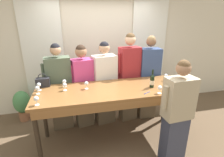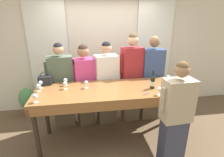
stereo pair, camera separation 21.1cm
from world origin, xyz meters
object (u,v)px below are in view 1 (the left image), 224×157
(guest_striped_shirt, at_px, (129,78))
(host_pouring, at_px, (177,113))
(guest_olive_jacket, at_px, (60,88))
(wine_glass_front_right, at_px, (166,76))
(wine_glass_front_mid, at_px, (36,99))
(wine_glass_back_mid, at_px, (39,85))
(guest_navy_coat, at_px, (148,78))
(handbag, at_px, (43,82))
(wine_glass_front_left, at_px, (180,80))
(tasting_bar, at_px, (114,95))
(guest_cream_sweater, at_px, (105,84))
(wine_glass_back_right, at_px, (65,85))
(guest_pink_top, at_px, (83,86))
(wine_glass_back_left, at_px, (37,88))
(wine_glass_center_right, at_px, (160,88))
(potted_plant, at_px, (22,104))
(wine_bottle, at_px, (152,81))
(wine_glass_center_mid, at_px, (86,84))
(wine_glass_center_left, at_px, (64,82))

(guest_striped_shirt, distance_m, host_pouring, 1.33)
(guest_olive_jacket, bearing_deg, wine_glass_front_right, -13.17)
(wine_glass_front_mid, relative_size, guest_striped_shirt, 0.07)
(wine_glass_front_right, bearing_deg, wine_glass_front_mid, -167.92)
(wine_glass_back_mid, xyz_separation_m, guest_navy_coat, (2.12, 0.41, -0.20))
(handbag, distance_m, wine_glass_front_left, 2.39)
(tasting_bar, height_order, wine_glass_front_mid, wine_glass_front_mid)
(wine_glass_front_left, distance_m, wine_glass_front_mid, 2.35)
(guest_cream_sweater, bearing_deg, wine_glass_back_right, -146.22)
(tasting_bar, relative_size, guest_pink_top, 1.52)
(tasting_bar, bearing_deg, guest_pink_top, 125.93)
(wine_glass_front_right, distance_m, wine_glass_back_left, 2.25)
(wine_glass_center_right, relative_size, guest_cream_sweater, 0.08)
(guest_olive_jacket, relative_size, guest_pink_top, 1.02)
(guest_olive_jacket, xyz_separation_m, guest_striped_shirt, (1.40, 0.00, 0.10))
(wine_glass_back_right, xyz_separation_m, guest_cream_sweater, (0.76, 0.51, -0.25))
(guest_striped_shirt, xyz_separation_m, host_pouring, (0.32, -1.28, -0.14))
(tasting_bar, height_order, potted_plant, tasting_bar)
(wine_bottle, xyz_separation_m, wine_glass_front_left, (0.53, -0.01, -0.02))
(wine_glass_center_mid, distance_m, guest_cream_sweater, 0.71)
(handbag, distance_m, guest_striped_shirt, 1.66)
(wine_glass_front_mid, relative_size, wine_glass_center_right, 1.00)
(wine_glass_back_mid, bearing_deg, wine_glass_front_mid, -85.21)
(wine_bottle, bearing_deg, wine_glass_back_mid, 170.98)
(guest_pink_top, bearing_deg, potted_plant, 160.45)
(wine_glass_back_left, bearing_deg, wine_glass_center_left, 26.85)
(guest_striped_shirt, bearing_deg, wine_glass_front_mid, -150.34)
(guest_cream_sweater, bearing_deg, wine_glass_center_mid, -128.16)
(guest_pink_top, xyz_separation_m, guest_navy_coat, (1.39, -0.00, 0.05))
(wine_glass_center_left, distance_m, guest_cream_sweater, 0.88)
(wine_glass_back_left, xyz_separation_m, guest_olive_jacket, (0.29, 0.55, -0.25))
(wine_bottle, height_order, wine_glass_front_left, wine_bottle)
(wine_glass_front_right, relative_size, wine_glass_center_left, 1.00)
(host_pouring, distance_m, potted_plant, 3.13)
(guest_pink_top, xyz_separation_m, host_pouring, (1.27, -1.28, -0.04))
(wine_glass_back_mid, height_order, host_pouring, host_pouring)
(wine_glass_back_mid, bearing_deg, handbag, 75.54)
(guest_cream_sweater, bearing_deg, handbag, -167.66)
(wine_glass_front_left, height_order, wine_glass_center_mid, same)
(wine_glass_center_right, distance_m, potted_plant, 2.90)
(wine_glass_front_right, height_order, guest_cream_sweater, guest_cream_sweater)
(wine_glass_center_mid, bearing_deg, potted_plant, 143.48)
(wine_glass_front_right, bearing_deg, handbag, 174.47)
(guest_cream_sweater, distance_m, guest_navy_coat, 0.95)
(tasting_bar, distance_m, wine_glass_center_mid, 0.49)
(guest_striped_shirt, distance_m, guest_navy_coat, 0.44)
(wine_glass_front_right, relative_size, guest_striped_shirt, 0.07)
(guest_olive_jacket, distance_m, guest_navy_coat, 1.84)
(tasting_bar, distance_m, guest_pink_top, 0.80)
(wine_glass_back_mid, distance_m, guest_striped_shirt, 1.74)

